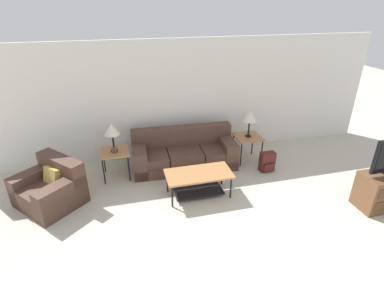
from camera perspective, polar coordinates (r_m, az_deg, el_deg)
name	(u,v)px	position (r m, az deg, el deg)	size (l,w,h in m)	color
wall_back	(182,100)	(6.68, -1.90, 8.46)	(9.19, 0.06, 2.60)	silver
couch	(184,153)	(6.46, -1.55, -1.80)	(2.21, 0.93, 0.82)	#4C3328
armchair	(51,189)	(5.88, -25.27, -7.71)	(1.35, 1.36, 0.80)	#4C3328
coffee_table	(199,179)	(5.49, 1.28, -6.64)	(1.20, 0.60, 0.47)	#A87042
side_table_left	(115,153)	(6.16, -14.50, -1.76)	(0.56, 0.55, 0.59)	#A87042
side_table_right	(248,139)	(6.71, 10.60, 1.02)	(0.56, 0.55, 0.59)	#A87042
table_lamp_left	(112,130)	(5.94, -15.04, 2.65)	(0.30, 0.30, 0.58)	black
table_lamp_right	(250,117)	(6.51, 10.97, 5.14)	(0.30, 0.30, 0.58)	black
backpack	(267,162)	(6.51, 14.14, -3.35)	(0.31, 0.25, 0.43)	#4C1E19
picture_frame	(114,150)	(6.03, -14.57, -1.10)	(0.10, 0.04, 0.13)	#4C3828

